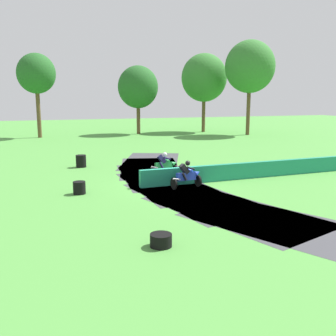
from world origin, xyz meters
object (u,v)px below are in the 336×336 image
tire_stack_mid_b (161,240)px  tire_stack_mid_a (79,188)px  tire_stack_near (81,161)px  motorcycle_lead_green (165,165)px  motorcycle_chase_blue (187,175)px

tire_stack_mid_b → tire_stack_mid_a: bearing=103.0°
tire_stack_near → motorcycle_lead_green: bearing=-44.2°
tire_stack_near → tire_stack_mid_a: (-0.83, -7.14, -0.10)m
tire_stack_mid_b → motorcycle_lead_green: bearing=71.4°
motorcycle_lead_green → motorcycle_chase_blue: size_ratio=1.00×
motorcycle_chase_blue → tire_stack_mid_b: bearing=-117.1°
motorcycle_lead_green → motorcycle_chase_blue: 3.34m
tire_stack_mid_a → motorcycle_chase_blue: bearing=-4.8°
tire_stack_mid_a → motorcycle_lead_green: bearing=29.1°
tire_stack_mid_a → tire_stack_mid_b: tire_stack_mid_a is taller
motorcycle_chase_blue → tire_stack_near: (-4.48, 7.59, -0.26)m
motorcycle_lead_green → tire_stack_near: bearing=135.8°
motorcycle_chase_blue → tire_stack_mid_a: bearing=175.2°
motorcycle_chase_blue → tire_stack_mid_a: size_ratio=2.79×
tire_stack_mid_b → tire_stack_near: bearing=93.5°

